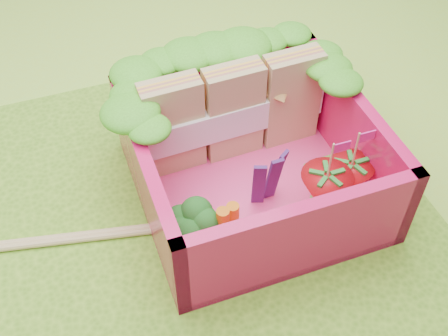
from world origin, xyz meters
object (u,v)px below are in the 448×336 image
broccoli (193,220)px  strawberry_right (348,180)px  strawberry_left (324,193)px  chopsticks (36,242)px  bento_box (253,157)px  sandwich_stack (234,112)px

broccoli → strawberry_right: (0.92, -0.00, -0.04)m
strawberry_left → strawberry_right: 0.19m
strawberry_left → chopsticks: bearing=167.4°
strawberry_right → chopsticks: bearing=170.3°
bento_box → strawberry_right: bearing=-29.3°
bento_box → strawberry_left: strawberry_left is taller
strawberry_right → chopsticks: (-1.74, 0.30, -0.16)m
broccoli → chopsticks: bearing=159.9°
sandwich_stack → strawberry_right: bearing=-51.0°
bento_box → chopsticks: bento_box is taller
broccoli → strawberry_left: bearing=-3.8°
chopsticks → bento_box: bearing=-1.4°
strawberry_right → sandwich_stack: bearing=129.0°
broccoli → strawberry_left: size_ratio=0.64×
strawberry_left → strawberry_right: (0.18, 0.05, -0.01)m
bento_box → chopsticks: bearing=178.6°
broccoli → strawberry_right: size_ratio=0.67×
broccoli → chopsticks: (-0.82, 0.30, -0.20)m
strawberry_right → chopsticks: size_ratio=0.20×
sandwich_stack → broccoli: bearing=-127.5°
strawberry_right → bento_box: bearing=150.7°
broccoli → strawberry_right: strawberry_right is taller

